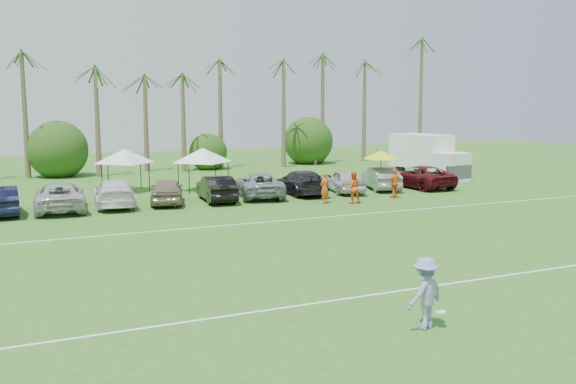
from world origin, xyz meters
name	(u,v)px	position (x,y,z in m)	size (l,w,h in m)	color
ground	(428,313)	(0.00, 0.00, 0.00)	(120.00, 120.00, 0.00)	#30641E
field_lines	(300,251)	(0.00, 8.00, 0.01)	(80.00, 12.10, 0.01)	white
palm_tree_3	(23,41)	(-8.00, 38.00, 10.06)	(2.40, 2.40, 11.90)	brown
palm_tree_4	(82,78)	(-4.00, 38.00, 7.48)	(2.40, 2.40, 8.90)	brown
palm_tree_5	(135,67)	(0.00, 38.00, 8.35)	(2.40, 2.40, 9.90)	brown
palm_tree_6	(184,57)	(4.00, 38.00, 9.21)	(2.40, 2.40, 10.90)	brown
palm_tree_7	(231,48)	(8.00, 38.00, 10.06)	(2.40, 2.40, 11.90)	brown
palm_tree_8	(285,81)	(13.00, 38.00, 7.48)	(2.40, 2.40, 8.90)	brown
palm_tree_9	(336,72)	(18.00, 38.00, 8.35)	(2.40, 2.40, 9.90)	brown
palm_tree_10	(383,63)	(23.00, 38.00, 9.21)	(2.40, 2.40, 10.90)	brown
palm_tree_11	(418,55)	(27.00, 38.00, 10.06)	(2.40, 2.40, 11.90)	brown
bush_tree_1	(57,152)	(-6.00, 39.00, 1.80)	(4.00, 4.00, 4.00)	brown
bush_tree_2	(206,148)	(6.00, 39.00, 1.80)	(4.00, 4.00, 4.00)	brown
bush_tree_3	(310,144)	(16.00, 39.00, 1.80)	(4.00, 4.00, 4.00)	brown
sideline_player_a	(325,188)	(6.28, 17.86, 0.89)	(0.65, 0.42, 1.77)	orange
sideline_player_b	(353,187)	(7.74, 17.23, 0.91)	(0.88, 0.69, 1.81)	orange
sideline_player_c	(395,183)	(11.00, 17.94, 0.87)	(1.03, 0.43, 1.75)	orange
box_truck	(428,155)	(18.93, 25.31, 1.73)	(3.08, 6.52, 3.24)	white
canopy_tent_left	(124,149)	(-2.91, 27.60, 2.70)	(3.90, 3.90, 3.16)	black
canopy_tent_right	(202,148)	(1.67, 25.81, 2.74)	(3.95, 3.95, 3.20)	black
market_umbrella	(381,155)	(11.89, 20.82, 2.33)	(2.33, 2.33, 2.60)	black
frisbee_player	(425,293)	(-0.82, -0.93, 0.91)	(1.32, 0.98, 1.83)	#8588BD
parked_car_1	(1,200)	(-10.25, 21.42, 0.74)	(1.56, 4.49, 1.48)	black
parked_car_2	(60,197)	(-7.42, 21.47, 0.74)	(2.45, 5.32, 1.48)	#B5B5B5
parked_car_3	(114,193)	(-4.60, 21.68, 0.74)	(2.07, 5.09, 1.48)	white
parked_car_4	(167,191)	(-1.78, 21.38, 0.74)	(1.75, 4.34, 1.48)	gray
parked_car_5	(216,188)	(1.04, 21.17, 0.74)	(1.56, 4.49, 1.48)	black
parked_car_6	(259,185)	(3.86, 21.62, 0.74)	(2.45, 5.32, 1.48)	gray
parked_car_7	(301,182)	(6.69, 21.68, 0.74)	(2.07, 5.09, 1.48)	black
parked_car_8	(345,181)	(9.51, 21.23, 0.74)	(1.75, 4.34, 1.48)	silver
parked_car_9	(381,178)	(12.33, 21.50, 0.74)	(1.56, 4.49, 1.48)	gray
parked_car_10	(420,177)	(15.15, 21.15, 0.74)	(2.45, 5.32, 1.48)	#540D15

